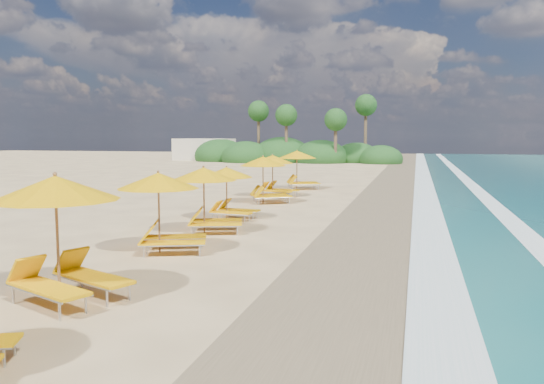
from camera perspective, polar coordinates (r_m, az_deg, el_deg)
The scene contains 12 objects.
ground at distance 19.70m, azimuth -0.00°, elevation -3.47°, with size 160.00×160.00×0.00m, color #DCB981.
wet_sand at distance 19.08m, azimuth 11.72°, elevation -3.89°, with size 4.00×160.00×0.01m, color #897551.
surf_foam at distance 19.12m, azimuth 19.84°, elevation -4.04°, with size 4.00×160.00×0.01m.
station_1 at distance 11.34m, azimuth -21.12°, elevation -3.66°, with size 3.28×3.25×2.52m.
station_2 at distance 15.23m, azimuth -11.12°, elevation -1.52°, with size 2.93×2.88×2.28m.
station_3 at distance 18.12m, azimuth -6.60°, elevation -0.33°, with size 2.84×2.78×2.24m.
station_4 at distance 20.94m, azimuth -4.39°, elevation 0.28°, with size 2.37×2.23×2.07m.
station_5 at distance 25.89m, azimuth -0.57°, elevation 1.65°, with size 3.05×3.05×2.29m.
station_6 at distance 28.47m, azimuth 0.36°, elevation 2.01°, with size 2.77×2.67×2.26m.
station_7 at distance 32.72m, azimuth 2.95°, elevation 2.64°, with size 3.09×3.05×2.38m.
treeline at distance 66.04m, azimuth 1.86°, elevation 4.02°, with size 25.80×8.80×9.74m.
beach_building at distance 72.05m, azimuth -7.10°, elevation 4.46°, with size 7.00×5.00×2.80m, color beige.
Camera 1 is at (5.01, -18.77, 3.23)m, focal length 35.90 mm.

